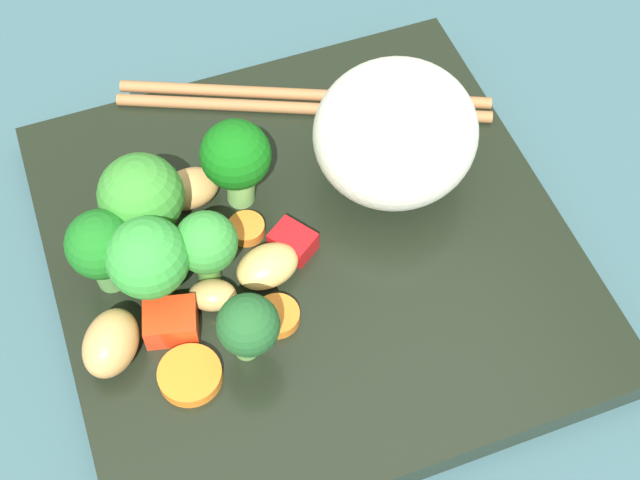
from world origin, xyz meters
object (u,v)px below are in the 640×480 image
(square_plate, at_px, (310,251))
(broccoli_floret_0, at_px, (236,158))
(rice_mound, at_px, (395,133))
(carrot_slice_0, at_px, (190,375))
(chopstick_pair, at_px, (304,101))

(square_plate, height_order, broccoli_floret_0, broccoli_floret_0)
(square_plate, xyz_separation_m, rice_mound, (-0.06, -0.03, 0.05))
(carrot_slice_0, xyz_separation_m, chopstick_pair, (-0.12, -0.15, 0.00))
(carrot_slice_0, bearing_deg, rice_mound, -151.86)
(square_plate, xyz_separation_m, carrot_slice_0, (0.09, 0.05, 0.01))
(square_plate, relative_size, carrot_slice_0, 8.62)
(rice_mound, relative_size, chopstick_pair, 0.44)
(carrot_slice_0, distance_m, chopstick_pair, 0.19)
(rice_mound, bearing_deg, carrot_slice_0, 28.14)
(square_plate, relative_size, rice_mound, 2.99)
(rice_mound, bearing_deg, chopstick_pair, -68.73)
(carrot_slice_0, relative_size, chopstick_pair, 0.15)
(rice_mound, distance_m, carrot_slice_0, 0.17)
(rice_mound, bearing_deg, broccoli_floret_0, -11.43)
(square_plate, relative_size, broccoli_floret_0, 4.74)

